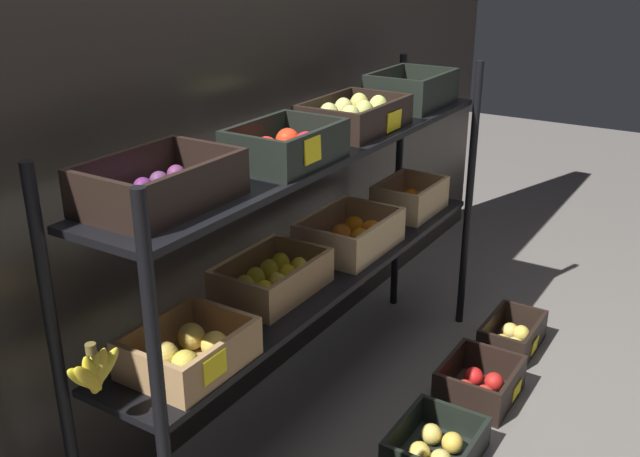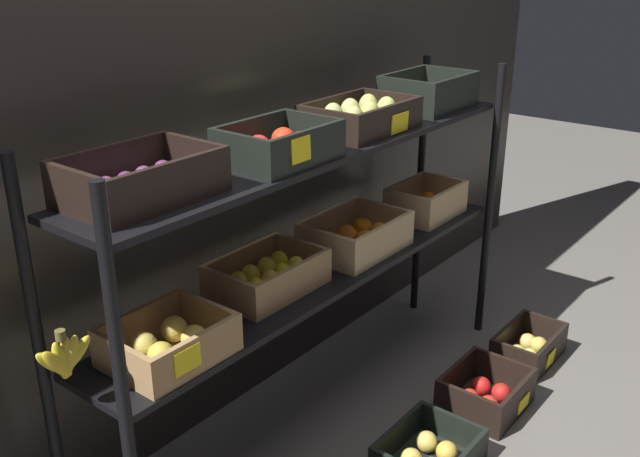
# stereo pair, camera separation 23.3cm
# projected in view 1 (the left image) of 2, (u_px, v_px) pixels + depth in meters

# --- Properties ---
(ground_plane) EXTENTS (10.00, 10.00, 0.00)m
(ground_plane) POSITION_uv_depth(u_px,v_px,m) (320.00, 414.00, 2.61)
(ground_plane) COLOR #605B56
(storefront_wall) EXTENTS (4.24, 0.12, 1.82)m
(storefront_wall) POSITION_uv_depth(u_px,v_px,m) (229.00, 158.00, 2.45)
(storefront_wall) COLOR #2D2823
(storefront_wall) RESTS_ON ground_plane
(display_rack) EXTENTS (1.97, 0.36, 1.16)m
(display_rack) POSITION_uv_depth(u_px,v_px,m) (319.00, 207.00, 2.31)
(display_rack) COLOR black
(display_rack) RESTS_ON ground_plane
(crate_ground_apple_gold) EXTENTS (0.32, 0.26, 0.11)m
(crate_ground_apple_gold) POSITION_uv_depth(u_px,v_px,m) (436.00, 448.00, 2.37)
(crate_ground_apple_gold) COLOR black
(crate_ground_apple_gold) RESTS_ON ground_plane
(crate_ground_apple_red) EXTENTS (0.30, 0.26, 0.14)m
(crate_ground_apple_red) POSITION_uv_depth(u_px,v_px,m) (479.00, 384.00, 2.69)
(crate_ground_apple_red) COLOR black
(crate_ground_apple_red) RESTS_ON ground_plane
(crate_ground_rightmost_apple_gold) EXTENTS (0.33, 0.21, 0.13)m
(crate_ground_rightmost_apple_gold) POSITION_uv_depth(u_px,v_px,m) (512.00, 337.00, 3.01)
(crate_ground_rightmost_apple_gold) COLOR black
(crate_ground_rightmost_apple_gold) RESTS_ON ground_plane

